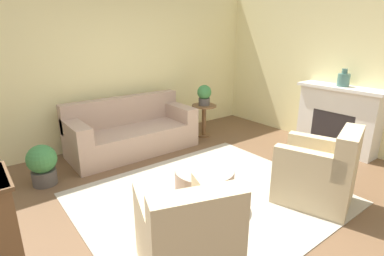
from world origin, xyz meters
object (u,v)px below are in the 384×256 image
at_px(side_table, 204,115).
at_px(armchair_left, 186,241).
at_px(potted_plant_on_side_table, 204,94).
at_px(potted_plant_floor, 42,164).
at_px(ottoman_table, 204,183).
at_px(armchair_right, 319,174).
at_px(vase_mantel_near, 344,79).
at_px(couch, 132,133).

bearing_deg(side_table, armchair_left, -132.02).
bearing_deg(potted_plant_on_side_table, potted_plant_floor, -176.11).
relative_size(ottoman_table, potted_plant_floor, 1.23).
relative_size(armchair_right, vase_mantel_near, 3.49).
bearing_deg(armchair_right, side_table, 80.19).
height_order(vase_mantel_near, potted_plant_floor, vase_mantel_near).
bearing_deg(ottoman_table, couch, 86.64).
relative_size(armchair_left, armchair_right, 1.00).
xyz_separation_m(side_table, potted_plant_on_side_table, (0.00, 0.00, 0.41)).
xyz_separation_m(couch, armchair_right, (0.99, -2.86, 0.05)).
relative_size(couch, potted_plant_on_side_table, 5.47).
height_order(ottoman_table, potted_plant_floor, potted_plant_floor).
bearing_deg(armchair_left, couch, 71.46).
height_order(armchair_right, vase_mantel_near, vase_mantel_near).
relative_size(armchair_right, ottoman_table, 1.45).
bearing_deg(couch, armchair_right, -70.87).
distance_m(armchair_left, potted_plant_floor, 2.54).
xyz_separation_m(armchair_right, potted_plant_floor, (-2.50, 2.48, -0.08)).
xyz_separation_m(couch, potted_plant_on_side_table, (1.46, -0.18, 0.51)).
relative_size(side_table, vase_mantel_near, 2.19).
bearing_deg(ottoman_table, armchair_left, -137.22).
bearing_deg(ottoman_table, side_table, 50.37).
distance_m(armchair_right, vase_mantel_near, 2.14).
relative_size(ottoman_table, side_table, 1.10).
bearing_deg(armchair_left, vase_mantel_near, 11.33).
height_order(armchair_right, side_table, armchair_right).
height_order(side_table, potted_plant_on_side_table, potted_plant_on_side_table).
distance_m(vase_mantel_near, potted_plant_on_side_table, 2.39).
bearing_deg(potted_plant_on_side_table, armchair_left, -132.02).
bearing_deg(vase_mantel_near, potted_plant_floor, 158.17).
bearing_deg(armchair_right, armchair_left, 180.00).
bearing_deg(potted_plant_on_side_table, couch, 172.91).
relative_size(armchair_right, potted_plant_on_side_table, 2.58).
xyz_separation_m(couch, ottoman_table, (-0.12, -2.09, -0.03)).
height_order(couch, armchair_left, armchair_left).
bearing_deg(armchair_left, potted_plant_on_side_table, 47.98).
bearing_deg(ottoman_table, vase_mantel_near, -0.39).
bearing_deg(potted_plant_floor, armchair_right, -44.84).
bearing_deg(potted_plant_floor, potted_plant_on_side_table, 3.89).
distance_m(couch, armchair_right, 3.03).
height_order(couch, ottoman_table, couch).
relative_size(armchair_right, potted_plant_floor, 1.78).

